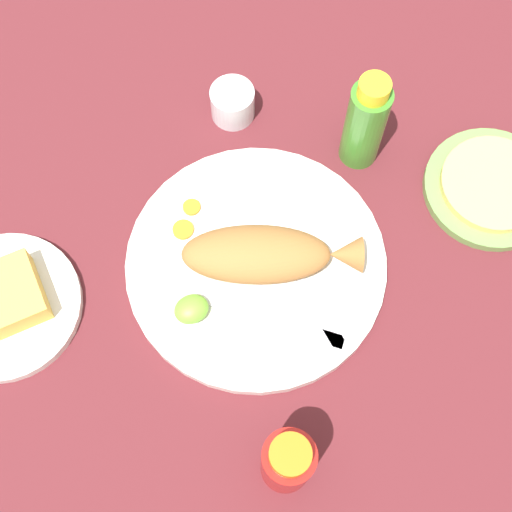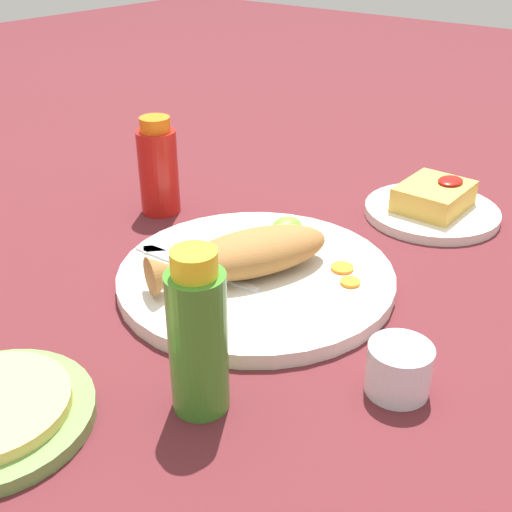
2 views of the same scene
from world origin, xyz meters
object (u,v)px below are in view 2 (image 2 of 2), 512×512
(fried_fish, at_px, (247,254))
(fork_near, at_px, (187,264))
(side_plate_fries, at_px, (431,212))
(salt_cup, at_px, (398,372))
(hot_sauce_bottle_green, at_px, (198,337))
(fork_far, at_px, (206,246))
(main_plate, at_px, (256,277))
(hot_sauce_bottle_red, at_px, (158,168))

(fried_fish, xyz_separation_m, fork_near, (-0.03, 0.07, -0.02))
(side_plate_fries, bearing_deg, salt_cup, -159.23)
(fried_fish, bearing_deg, hot_sauce_bottle_green, -127.14)
(fork_far, bearing_deg, hot_sauce_bottle_green, 84.49)
(fried_fish, xyz_separation_m, fork_far, (0.02, 0.08, -0.02))
(salt_cup, xyz_separation_m, side_plate_fries, (0.38, 0.14, -0.01))
(fork_far, relative_size, side_plate_fries, 0.74)
(fork_near, height_order, hot_sauce_bottle_green, hot_sauce_bottle_green)
(fried_fish, distance_m, fork_far, 0.09)
(side_plate_fries, bearing_deg, main_plate, 165.20)
(salt_cup, bearing_deg, fried_fish, 75.93)
(side_plate_fries, bearing_deg, fork_far, 150.82)
(salt_cup, distance_m, side_plate_fries, 0.41)
(fork_far, height_order, salt_cup, salt_cup)
(main_plate, height_order, fried_fish, fried_fish)
(main_plate, relative_size, side_plate_fries, 1.71)
(main_plate, distance_m, salt_cup, 0.24)
(fried_fish, relative_size, hot_sauce_bottle_red, 1.59)
(fork_far, distance_m, salt_cup, 0.32)
(fried_fish, distance_m, hot_sauce_bottle_red, 0.25)
(hot_sauce_bottle_red, xyz_separation_m, hot_sauce_bottle_green, (-0.27, -0.34, 0.01))
(main_plate, xyz_separation_m, fried_fish, (-0.01, 0.00, 0.03))
(hot_sauce_bottle_red, bearing_deg, main_plate, -107.05)
(fork_far, xyz_separation_m, hot_sauce_bottle_green, (-0.21, -0.18, 0.06))
(hot_sauce_bottle_red, relative_size, side_plate_fries, 0.74)
(main_plate, relative_size, hot_sauce_bottle_green, 2.08)
(hot_sauce_bottle_red, height_order, salt_cup, hot_sauce_bottle_red)
(hot_sauce_bottle_green, relative_size, side_plate_fries, 0.82)
(hot_sauce_bottle_red, height_order, hot_sauce_bottle_green, hot_sauce_bottle_green)
(fork_near, relative_size, salt_cup, 3.01)
(fork_near, bearing_deg, hot_sauce_bottle_red, -37.96)
(fork_far, bearing_deg, side_plate_fries, -166.51)
(fried_fish, bearing_deg, salt_cup, -79.16)
(fried_fish, relative_size, salt_cup, 3.74)
(fork_far, bearing_deg, hot_sauce_bottle_red, -71.21)
(main_plate, xyz_separation_m, fork_near, (-0.04, 0.08, 0.01))
(side_plate_fries, bearing_deg, hot_sauce_bottle_green, -178.56)
(hot_sauce_bottle_red, bearing_deg, fork_near, -124.94)
(fork_near, bearing_deg, fried_fish, -158.34)
(fork_near, distance_m, fork_far, 0.05)
(main_plate, distance_m, side_plate_fries, 0.32)
(fork_near, distance_m, hot_sauce_bottle_green, 0.24)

